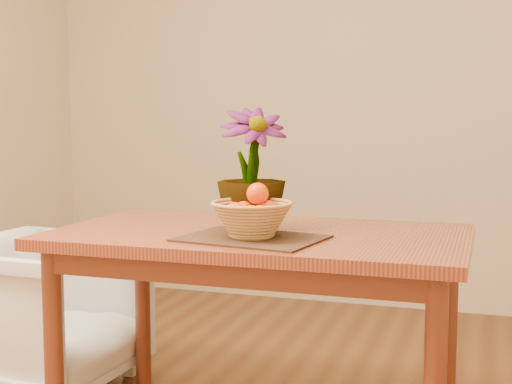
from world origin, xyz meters
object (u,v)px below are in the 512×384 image
(armchair, at_px, (43,306))
(wicker_basket, at_px, (252,221))
(table, at_px, (259,256))
(potted_plant, at_px, (252,169))

(armchair, bearing_deg, wicker_basket, -104.70)
(table, xyz_separation_m, wicker_basket, (0.03, -0.16, 0.15))
(wicker_basket, height_order, potted_plant, potted_plant)
(table, xyz_separation_m, potted_plant, (-0.03, 0.01, 0.30))
(table, bearing_deg, armchair, 170.06)
(table, distance_m, potted_plant, 0.30)
(wicker_basket, height_order, armchair, wicker_basket)
(wicker_basket, bearing_deg, armchair, 161.89)
(table, height_order, wicker_basket, wicker_basket)
(wicker_basket, relative_size, armchair, 0.37)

